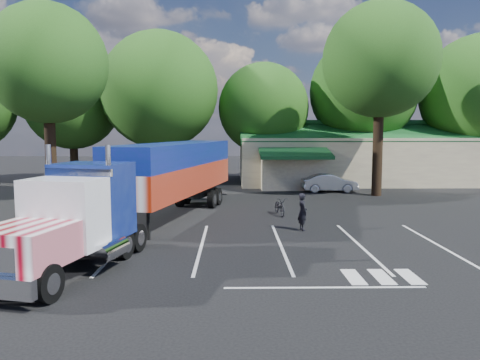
{
  "coord_description": "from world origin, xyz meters",
  "views": [
    {
      "loc": [
        1.27,
        -24.37,
        4.64
      ],
      "look_at": [
        1.65,
        0.36,
        2.0
      ],
      "focal_mm": 35.0,
      "sensor_mm": 36.0,
      "label": 1
    }
  ],
  "objects_px": {
    "woman": "(302,212)",
    "silver_sedan": "(329,183)",
    "semi_truck": "(157,178)",
    "bicycle": "(280,206)"
  },
  "relations": [
    {
      "from": "woman",
      "to": "silver_sedan",
      "type": "relative_size",
      "value": 0.42
    },
    {
      "from": "semi_truck",
      "to": "silver_sedan",
      "type": "bearing_deg",
      "value": 62.9
    },
    {
      "from": "semi_truck",
      "to": "silver_sedan",
      "type": "height_order",
      "value": "semi_truck"
    },
    {
      "from": "semi_truck",
      "to": "woman",
      "type": "relative_size",
      "value": 11.37
    },
    {
      "from": "bicycle",
      "to": "silver_sedan",
      "type": "distance_m",
      "value": 10.6
    },
    {
      "from": "woman",
      "to": "silver_sedan",
      "type": "height_order",
      "value": "woman"
    },
    {
      "from": "bicycle",
      "to": "silver_sedan",
      "type": "bearing_deg",
      "value": 54.59
    },
    {
      "from": "bicycle",
      "to": "semi_truck",
      "type": "bearing_deg",
      "value": -162.2
    },
    {
      "from": "woman",
      "to": "bicycle",
      "type": "height_order",
      "value": "woman"
    },
    {
      "from": "semi_truck",
      "to": "bicycle",
      "type": "height_order",
      "value": "semi_truck"
    }
  ]
}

